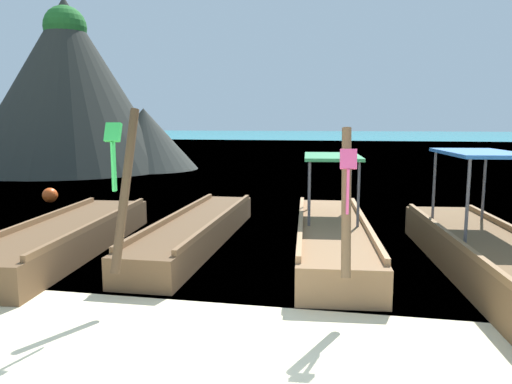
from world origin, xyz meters
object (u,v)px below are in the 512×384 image
Objects in this scene: longtail_boat_pink_ribbon at (332,235)px; longtail_boat_yellow_ribbon at (491,256)px; mooring_buoy_near at (50,195)px; longtail_boat_turquoise_ribbon at (67,237)px; karst_rock at (76,90)px; longtail_boat_green_ribbon at (197,231)px.

longtail_boat_pink_ribbon is 0.88× the size of longtail_boat_yellow_ribbon.
longtail_boat_pink_ribbon reaches higher than mooring_buoy_near.
longtail_boat_turquoise_ribbon is 1.03× the size of longtail_boat_pink_ribbon.
karst_rock reaches higher than longtail_boat_pink_ribbon.
longtail_boat_turquoise_ribbon reaches higher than longtail_boat_pink_ribbon.
mooring_buoy_near is at bearing 146.35° from longtail_boat_green_ribbon.
longtail_boat_pink_ribbon is 2.69m from longtail_boat_yellow_ribbon.
longtail_boat_pink_ribbon is 0.54× the size of karst_rock.
mooring_buoy_near is at bearing 154.57° from longtail_boat_pink_ribbon.
karst_rock is at bearing 137.16° from longtail_boat_yellow_ribbon.
karst_rock is (-13.34, 13.66, 3.67)m from longtail_boat_pink_ribbon.
longtail_boat_pink_ribbon is 13.41× the size of mooring_buoy_near.
mooring_buoy_near is (4.73, -9.56, -3.77)m from karst_rock.
longtail_boat_turquoise_ribbon is at bearing 179.31° from longtail_boat_yellow_ribbon.
karst_rock is (-10.65, 13.50, 3.73)m from longtail_boat_green_ribbon.
karst_rock is at bearing 128.27° from longtail_boat_green_ribbon.
longtail_boat_green_ribbon is at bearing 26.38° from longtail_boat_turquoise_ribbon.
longtail_boat_turquoise_ribbon is 0.56× the size of karst_rock.
mooring_buoy_near is at bearing 155.26° from longtail_boat_yellow_ribbon.
longtail_boat_green_ribbon is 7.11m from mooring_buoy_near.
longtail_boat_turquoise_ribbon is 6.26m from mooring_buoy_near.
longtail_boat_turquoise_ribbon is 2.44m from longtail_boat_green_ribbon.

